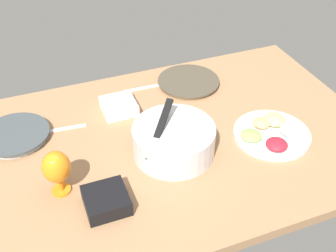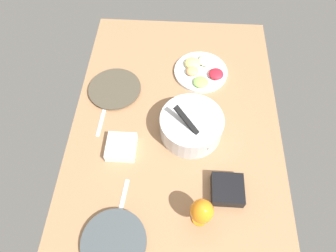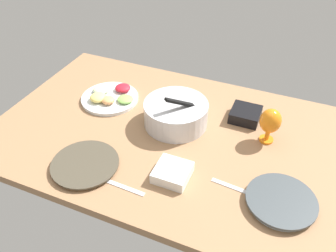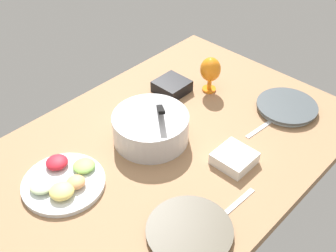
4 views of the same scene
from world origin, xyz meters
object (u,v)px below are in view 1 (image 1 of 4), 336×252
dinner_plate_right (15,135)px  mixing_bowl (174,140)px  square_bowl_white (119,106)px  square_bowl_black (106,200)px  fruit_platter (272,133)px  hurricane_glass_orange (57,168)px  dinner_plate_left (189,82)px

dinner_plate_right → mixing_bowl: mixing_bowl is taller
square_bowl_white → square_bowl_black: 52.14cm
mixing_bowl → fruit_platter: (-39.13, 5.06, -4.40)cm
dinner_plate_right → fruit_platter: (-93.05, 34.65, 0.40)cm
hurricane_glass_orange → square_bowl_white: 48.74cm
dinner_plate_left → hurricane_glass_orange: 81.06cm
dinner_plate_left → dinner_plate_right: size_ratio=1.07×
dinner_plate_right → square_bowl_white: 42.37cm
square_bowl_white → square_bowl_black: square_bowl_black is taller
mixing_bowl → square_bowl_black: (29.79, 16.35, -3.23)cm
mixing_bowl → square_bowl_black: size_ratio=2.18×
mixing_bowl → square_bowl_white: mixing_bowl is taller
dinner_plate_right → square_bowl_white: size_ratio=1.92×
hurricane_glass_orange → square_bowl_black: 18.90cm
mixing_bowl → hurricane_glass_orange: mixing_bowl is taller
mixing_bowl → square_bowl_white: 34.76cm
dinner_plate_left → square_bowl_white: size_ratio=2.05×
dinner_plate_left → square_bowl_black: bearing=47.1°
mixing_bowl → square_bowl_white: (11.68, -32.54, -3.61)cm
mixing_bowl → hurricane_glass_orange: 42.80cm
dinner_plate_right → square_bowl_white: square_bowl_white is taller
fruit_platter → hurricane_glass_orange: (81.46, -0.58, 8.83)cm
dinner_plate_left → dinner_plate_right: bearing=8.6°
fruit_platter → square_bowl_black: bearing=9.3°
square_bowl_black → fruit_platter: bearing=-170.7°
mixing_bowl → square_bowl_black: mixing_bowl is taller
dinner_plate_left → hurricane_glass_orange: hurricane_glass_orange is taller
dinner_plate_right → square_bowl_black: bearing=117.7°
square_bowl_white → hurricane_glass_orange: bearing=50.4°
dinner_plate_right → fruit_platter: size_ratio=0.89×
dinner_plate_left → hurricane_glass_orange: size_ratio=1.67×
fruit_platter → hurricane_glass_orange: size_ratio=1.76×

